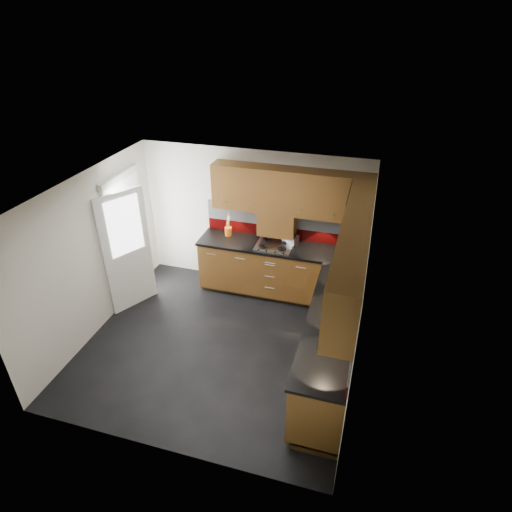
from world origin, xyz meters
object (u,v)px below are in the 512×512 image
(utensil_pot, at_px, (228,230))
(gas_hob, at_px, (274,245))
(food_processor, at_px, (348,262))
(toaster, at_px, (291,239))

(utensil_pot, bearing_deg, gas_hob, -9.93)
(gas_hob, height_order, food_processor, food_processor)
(toaster, height_order, food_processor, food_processor)
(utensil_pot, bearing_deg, toaster, -0.46)
(gas_hob, relative_size, food_processor, 2.06)
(toaster, bearing_deg, utensil_pot, 179.54)
(gas_hob, distance_m, utensil_pot, 0.85)
(gas_hob, xyz_separation_m, utensil_pot, (-0.84, 0.15, 0.08))
(toaster, relative_size, food_processor, 0.97)
(gas_hob, xyz_separation_m, food_processor, (1.20, -0.39, 0.12))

